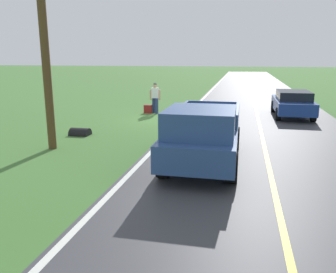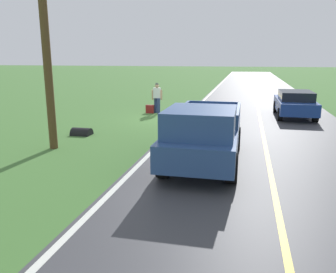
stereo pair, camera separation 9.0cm
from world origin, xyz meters
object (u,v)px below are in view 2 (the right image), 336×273
object	(u,v)px
sedan_near_oncoming	(295,103)
utility_pole_roadside	(44,18)
suitcase_carried	(150,109)
hitchhiker_walking	(157,96)
pickup_truck_passing	(204,133)

from	to	relation	value
sedan_near_oncoming	utility_pole_roadside	bearing A→B (deg)	43.71
suitcase_carried	sedan_near_oncoming	xyz separation A→B (m)	(-7.96, -0.53, 0.52)
hitchhiker_walking	suitcase_carried	distance (m)	0.86
hitchhiker_walking	pickup_truck_passing	distance (m)	9.74
hitchhiker_walking	sedan_near_oncoming	world-z (taller)	hitchhiker_walking
sedan_near_oncoming	hitchhiker_walking	bearing A→B (deg)	3.17
suitcase_carried	sedan_near_oncoming	world-z (taller)	sedan_near_oncoming
pickup_truck_passing	sedan_near_oncoming	xyz separation A→B (m)	(-3.75, -9.39, -0.21)
hitchhiker_walking	pickup_truck_passing	bearing A→B (deg)	112.94
hitchhiker_walking	sedan_near_oncoming	distance (m)	7.56
hitchhiker_walking	utility_pole_roadside	bearing A→B (deg)	79.00
pickup_truck_passing	hitchhiker_walking	bearing A→B (deg)	-67.06
suitcase_carried	utility_pole_roadside	distance (m)	9.31
hitchhiker_walking	utility_pole_roadside	distance (m)	9.17
hitchhiker_walking	pickup_truck_passing	size ratio (longest dim) A/B	0.32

